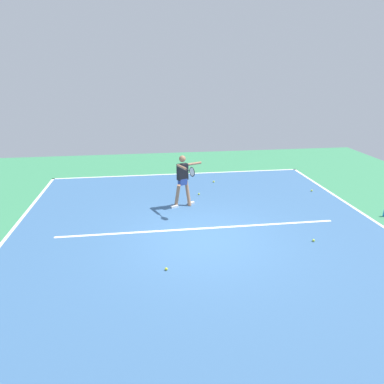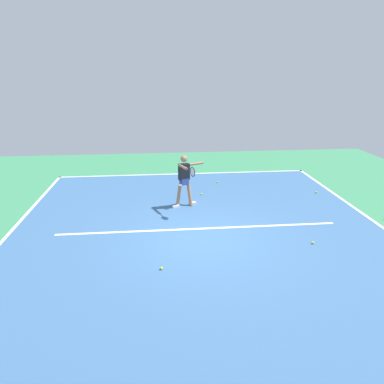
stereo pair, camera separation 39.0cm
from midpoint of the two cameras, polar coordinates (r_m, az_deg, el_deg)
The scene contains 13 objects.
ground_plane at distance 9.32m, azimuth 0.68°, elevation -7.66°, with size 20.45×20.45×0.00m, color #388456.
court_surface at distance 9.32m, azimuth 0.68°, elevation -7.65°, with size 10.56×12.37×0.00m, color #38608E.
court_line_baseline_near at distance 15.00m, azimuth -2.83°, elevation 2.99°, with size 10.56×0.10×0.01m, color white.
court_line_sideline_left at distance 11.28m, azimuth 28.07°, elevation -5.08°, with size 0.10×12.37×0.01m, color white.
court_line_service at distance 9.86m, azimuth 0.14°, elevation -6.03°, with size 7.92×0.10×0.01m, color white.
court_line_centre_mark at distance 14.81m, azimuth -2.76°, elevation 2.77°, with size 0.10×0.30×0.01m, color white.
tennis_player at distance 11.13m, azimuth -2.46°, elevation 2.33°, with size 1.07×1.32×1.72m.
tennis_ball_near_service_line at distance 13.49m, azimuth 18.28°, elevation 0.23°, with size 0.07×0.07×0.07m, color #CCE033.
tennis_ball_by_baseline at distance 12.45m, azimuth 0.24°, elevation -0.33°, with size 0.07×0.07×0.07m, color #CCE033.
tennis_ball_centre_court at distance 7.99m, azimuth -5.68°, elevation -12.48°, with size 0.07×0.07×0.07m, color yellow.
tennis_ball_by_sideline at distance 9.63m, azimuth 18.23°, elevation -7.56°, with size 0.07×0.07×0.07m, color #C6E53D.
tennis_ball_far_corner at distance 13.84m, azimuth 2.78°, elevation 1.70°, with size 0.07×0.07×0.07m, color yellow.
water_bottle at distance 12.05m, azimuth 28.24°, elevation -3.07°, with size 0.07×0.07×0.22m, color blue.
Camera 1 is at (1.45, 8.18, 4.24)m, focal length 32.47 mm.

